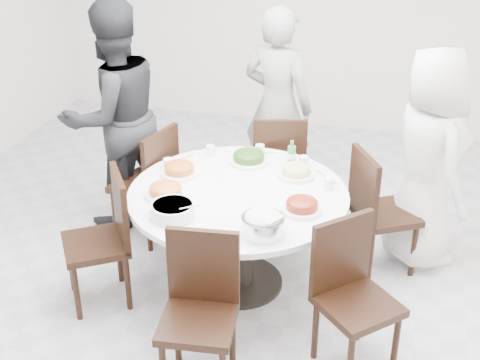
% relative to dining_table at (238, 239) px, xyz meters
% --- Properties ---
extents(floor, '(6.00, 6.00, 0.01)m').
position_rel_dining_table_xyz_m(floor, '(0.09, 0.11, -0.38)').
color(floor, '#B8B8BD').
rests_on(floor, ground).
extents(dining_table, '(1.50, 1.50, 0.75)m').
position_rel_dining_table_xyz_m(dining_table, '(0.00, 0.00, 0.00)').
color(dining_table, white).
rests_on(dining_table, floor).
extents(chair_ne, '(0.57, 0.57, 0.95)m').
position_rel_dining_table_xyz_m(chair_ne, '(0.97, 0.49, 0.10)').
color(chair_ne, black).
rests_on(chair_ne, floor).
extents(chair_n, '(0.52, 0.52, 0.95)m').
position_rel_dining_table_xyz_m(chair_n, '(0.06, 1.03, 0.10)').
color(chair_n, black).
rests_on(chair_n, floor).
extents(chair_nw, '(0.52, 0.52, 0.95)m').
position_rel_dining_table_xyz_m(chair_nw, '(-0.90, 0.44, 0.10)').
color(chair_nw, black).
rests_on(chair_nw, floor).
extents(chair_sw, '(0.58, 0.58, 0.95)m').
position_rel_dining_table_xyz_m(chair_sw, '(-0.88, -0.43, 0.10)').
color(chair_sw, black).
rests_on(chair_sw, floor).
extents(chair_s, '(0.47, 0.47, 0.95)m').
position_rel_dining_table_xyz_m(chair_s, '(0.04, -1.02, 0.10)').
color(chair_s, black).
rests_on(chair_s, floor).
extents(chair_se, '(0.59, 0.59, 0.95)m').
position_rel_dining_table_xyz_m(chair_se, '(0.90, -0.62, 0.10)').
color(chair_se, black).
rests_on(chair_se, floor).
extents(diner_right, '(0.86, 0.96, 1.65)m').
position_rel_dining_table_xyz_m(diner_right, '(1.22, 0.70, 0.45)').
color(diner_right, silver).
rests_on(diner_right, floor).
extents(diner_middle, '(0.71, 0.56, 1.71)m').
position_rel_dining_table_xyz_m(diner_middle, '(-0.03, 1.38, 0.48)').
color(diner_middle, black).
rests_on(diner_middle, floor).
extents(diner_left, '(1.10, 1.13, 1.84)m').
position_rel_dining_table_xyz_m(diner_left, '(-1.20, 0.65, 0.55)').
color(diner_left, black).
rests_on(diner_left, floor).
extents(dish_greens, '(0.29, 0.29, 0.08)m').
position_rel_dining_table_xyz_m(dish_greens, '(-0.05, 0.47, 0.41)').
color(dish_greens, white).
rests_on(dish_greens, dining_table).
extents(dish_pale, '(0.26, 0.26, 0.07)m').
position_rel_dining_table_xyz_m(dish_pale, '(0.33, 0.34, 0.41)').
color(dish_pale, white).
rests_on(dish_pale, dining_table).
extents(dish_orange, '(0.27, 0.27, 0.07)m').
position_rel_dining_table_xyz_m(dish_orange, '(-0.47, 0.15, 0.41)').
color(dish_orange, white).
rests_on(dish_orange, dining_table).
extents(dish_redbrown, '(0.26, 0.26, 0.07)m').
position_rel_dining_table_xyz_m(dish_redbrown, '(0.46, -0.13, 0.41)').
color(dish_redbrown, white).
rests_on(dish_redbrown, dining_table).
extents(dish_tofu, '(0.28, 0.28, 0.07)m').
position_rel_dining_table_xyz_m(dish_tofu, '(-0.45, -0.18, 0.41)').
color(dish_tofu, white).
rests_on(dish_tofu, dining_table).
extents(rice_bowl, '(0.27, 0.27, 0.11)m').
position_rel_dining_table_xyz_m(rice_bowl, '(0.28, -0.47, 0.43)').
color(rice_bowl, silver).
rests_on(rice_bowl, dining_table).
extents(soup_bowl, '(0.28, 0.28, 0.09)m').
position_rel_dining_table_xyz_m(soup_bowl, '(-0.31, -0.41, 0.42)').
color(soup_bowl, white).
rests_on(soup_bowl, dining_table).
extents(beverage_bottle, '(0.06, 0.06, 0.21)m').
position_rel_dining_table_xyz_m(beverage_bottle, '(0.27, 0.48, 0.48)').
color(beverage_bottle, '#307944').
rests_on(beverage_bottle, dining_table).
extents(tea_cups, '(0.07, 0.07, 0.08)m').
position_rel_dining_table_xyz_m(tea_cups, '(0.02, 0.58, 0.42)').
color(tea_cups, white).
rests_on(tea_cups, dining_table).
extents(chopsticks, '(0.24, 0.04, 0.01)m').
position_rel_dining_table_xyz_m(chopsticks, '(-0.00, 0.65, 0.38)').
color(chopsticks, tan).
rests_on(chopsticks, dining_table).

